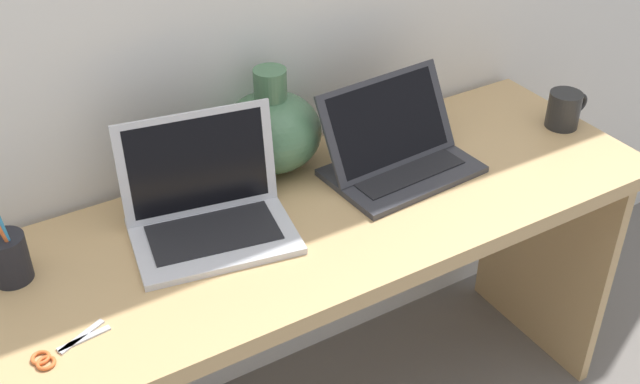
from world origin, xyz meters
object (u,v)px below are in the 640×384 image
object	(u,v)px
laptop_right	(395,148)
pen_cup	(8,257)
coffee_mug	(565,110)
scissors	(58,352)
green_vase	(272,130)
laptop_left	(206,202)

from	to	relation	value
laptop_right	pen_cup	size ratio (longest dim) A/B	1.92
coffee_mug	scissors	xyz separation A→B (m)	(-1.35, -0.13, -0.04)
green_vase	scissors	xyz separation A→B (m)	(-0.62, -0.35, -0.10)
pen_cup	scissors	xyz separation A→B (m)	(0.02, -0.25, -0.05)
green_vase	pen_cup	size ratio (longest dim) A/B	1.34
green_vase	pen_cup	xyz separation A→B (m)	(-0.64, -0.10, -0.04)
coffee_mug	pen_cup	distance (m)	1.38
pen_cup	laptop_right	bearing A→B (deg)	-3.87
green_vase	scissors	bearing A→B (deg)	-150.64
laptop_right	green_vase	xyz separation A→B (m)	(-0.24, 0.16, 0.04)
green_vase	pen_cup	bearing A→B (deg)	-170.96
laptop_left	green_vase	world-z (taller)	green_vase
laptop_left	pen_cup	distance (m)	0.40
coffee_mug	pen_cup	size ratio (longest dim) A/B	0.66
laptop_right	laptop_left	bearing A→B (deg)	177.86
pen_cup	scissors	size ratio (longest dim) A/B	1.28
laptop_right	pen_cup	xyz separation A→B (m)	(-0.88, 0.06, -0.00)
pen_cup	scissors	world-z (taller)	pen_cup
green_vase	laptop_left	bearing A→B (deg)	-148.75
laptop_left	laptop_right	world-z (taller)	laptop_left
laptop_right	pen_cup	distance (m)	0.88
coffee_mug	pen_cup	world-z (taller)	pen_cup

